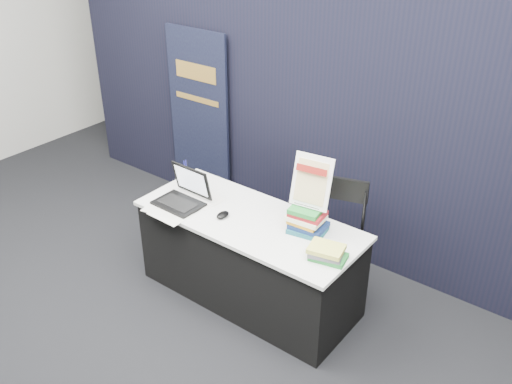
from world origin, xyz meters
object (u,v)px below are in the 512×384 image
Objects in this scene: laptop at (183,195)px; book_stack_short at (326,253)px; info_sign at (312,182)px; display_table at (250,258)px; book_stack_tall at (307,219)px; stacking_chair at (323,241)px; pullup_banner at (200,130)px.

book_stack_short is (1.32, 0.04, -0.02)m from laptop.
laptop is 1.11m from info_sign.
book_stack_tall is at bearing 15.57° from display_table.
book_stack_short is at bearing -73.47° from stacking_chair.
laptop is at bearing -178.09° from book_stack_short.
stacking_chair is at bearing -20.59° from pullup_banner.
pullup_banner reaches higher than display_table.
pullup_banner is at bearing 145.61° from display_table.
info_sign reaches higher than laptop.
book_stack_short is 0.52m from info_sign.
laptop is 1.17m from stacking_chair.
info_sign is at bearing -127.73° from stacking_chair.
pullup_banner reaches higher than book_stack_tall.
stacking_chair is (1.88, -0.66, -0.22)m from pullup_banner.
pullup_banner is at bearing 143.57° from stacking_chair.
info_sign is at bearing 90.00° from book_stack_tall.
stacking_chair is (-0.25, 0.38, -0.21)m from book_stack_short.
pullup_banner is at bearing 153.98° from book_stack_short.
display_table is 1.69× the size of stacking_chair.
pullup_banner is (-2.13, 1.04, 0.01)m from book_stack_short.
laptop is 1.32m from book_stack_short.
laptop is 0.21× the size of pullup_banner.
display_table is at bearing 172.90° from book_stack_short.
book_stack_tall reaches higher than book_stack_short.
laptop is (-0.57, -0.14, 0.44)m from display_table.
book_stack_tall reaches higher than display_table.
stacking_chair is (1.07, 0.42, -0.22)m from laptop.
display_table is 0.99× the size of pullup_banner.
book_stack_tall is (0.45, 0.12, 0.48)m from display_table.
book_stack_tall is 0.38m from book_stack_short.
display_table is 0.90m from info_sign.
book_stack_tall is 0.29m from info_sign.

